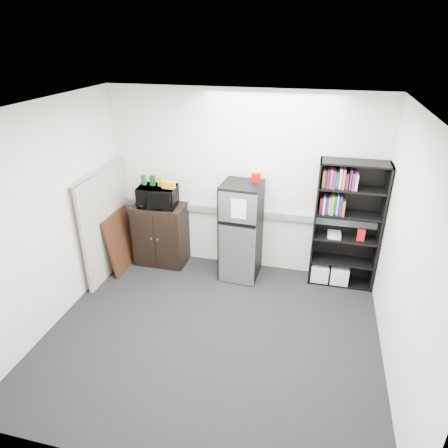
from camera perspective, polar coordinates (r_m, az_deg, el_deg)
name	(u,v)px	position (r m, az deg, el deg)	size (l,w,h in m)	color
floor	(212,335)	(5.09, -1.76, -15.53)	(4.00, 4.00, 0.00)	black
wall_back	(242,184)	(5.88, 2.59, 5.77)	(4.00, 0.02, 2.70)	silver
wall_right	(408,260)	(4.30, 24.75, -4.71)	(0.02, 3.50, 2.70)	silver
wall_left	(48,219)	(5.18, -23.82, 0.65)	(0.02, 3.50, 2.70)	silver
ceiling	(208,110)	(3.88, -2.31, 15.98)	(4.00, 3.50, 0.02)	white
electrical_raceway	(241,212)	(6.02, 2.45, 1.65)	(3.92, 0.05, 0.10)	gray
wall_note	(219,169)	(5.89, -0.76, 7.87)	(0.14, 0.00, 0.10)	white
bookshelf	(345,223)	(5.78, 16.95, 0.18)	(0.90, 0.34, 1.85)	black
cubicle_partition	(107,223)	(6.15, -16.43, 0.19)	(0.06, 1.30, 1.62)	gray
cabinet	(161,234)	(6.35, -9.00, -1.46)	(0.78, 0.52, 0.98)	black
microwave	(158,196)	(6.07, -9.47, 3.91)	(0.57, 0.38, 0.31)	black
snack_box_a	(144,180)	(6.10, -11.38, 6.20)	(0.07, 0.05, 0.15)	#17512C
snack_box_b	(153,181)	(6.05, -10.18, 6.12)	(0.07, 0.05, 0.15)	#0D3C16
snack_box_c	(160,182)	(6.00, -9.06, 6.00)	(0.07, 0.05, 0.14)	gold
snack_bag	(169,185)	(5.91, -7.92, 5.57)	(0.18, 0.10, 0.10)	orange
refrigerator	(241,231)	(5.82, 2.42, -1.06)	(0.58, 0.61, 1.47)	black
coffee_can	(256,176)	(5.59, 4.63, 6.90)	(0.13, 0.13, 0.18)	#9A070A
framed_poster	(121,241)	(6.33, -14.50, -2.36)	(0.18, 0.72, 0.92)	black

